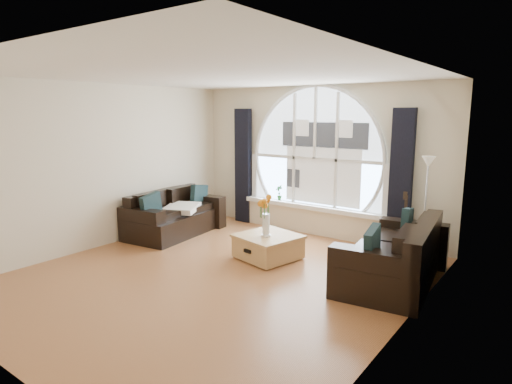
# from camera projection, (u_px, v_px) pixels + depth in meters

# --- Properties ---
(ground) EXTENTS (5.00, 5.50, 0.01)m
(ground) POSITION_uv_depth(u_px,v_px,m) (217.00, 276.00, 5.94)
(ground) COLOR brown
(ground) RESTS_ON ground
(ceiling) EXTENTS (5.00, 5.50, 0.01)m
(ceiling) POSITION_uv_depth(u_px,v_px,m) (214.00, 74.00, 5.45)
(ceiling) COLOR silver
(ceiling) RESTS_ON ground
(wall_back) EXTENTS (5.00, 0.01, 2.70)m
(wall_back) POSITION_uv_depth(u_px,v_px,m) (316.00, 161.00, 7.87)
(wall_back) COLOR beige
(wall_back) RESTS_ON ground
(wall_left) EXTENTS (0.01, 5.50, 2.70)m
(wall_left) POSITION_uv_depth(u_px,v_px,m) (103.00, 166.00, 7.16)
(wall_left) COLOR beige
(wall_left) RESTS_ON ground
(wall_right) EXTENTS (0.01, 5.50, 2.70)m
(wall_right) POSITION_uv_depth(u_px,v_px,m) (406.00, 203.00, 4.23)
(wall_right) COLOR beige
(wall_right) RESTS_ON ground
(attic_slope) EXTENTS (0.92, 5.50, 0.72)m
(attic_slope) POSITION_uv_depth(u_px,v_px,m) (382.00, 99.00, 4.23)
(attic_slope) COLOR silver
(attic_slope) RESTS_ON ground
(arched_window) EXTENTS (2.60, 0.06, 2.15)m
(arched_window) POSITION_uv_depth(u_px,v_px,m) (316.00, 146.00, 7.80)
(arched_window) COLOR silver
(arched_window) RESTS_ON wall_back
(window_sill) EXTENTS (2.90, 0.22, 0.08)m
(window_sill) POSITION_uv_depth(u_px,v_px,m) (312.00, 207.00, 7.94)
(window_sill) COLOR white
(window_sill) RESTS_ON wall_back
(window_frame) EXTENTS (2.76, 0.08, 2.15)m
(window_frame) POSITION_uv_depth(u_px,v_px,m) (315.00, 146.00, 7.77)
(window_frame) COLOR white
(window_frame) RESTS_ON wall_back
(neighbor_house) EXTENTS (1.70, 0.02, 1.50)m
(neighbor_house) POSITION_uv_depth(u_px,v_px,m) (323.00, 154.00, 7.72)
(neighbor_house) COLOR silver
(neighbor_house) RESTS_ON wall_back
(curtain_left) EXTENTS (0.35, 0.12, 2.30)m
(curtain_left) POSITION_uv_depth(u_px,v_px,m) (243.00, 166.00, 8.75)
(curtain_left) COLOR black
(curtain_left) RESTS_ON ground
(curtain_right) EXTENTS (0.35, 0.12, 2.30)m
(curtain_right) POSITION_uv_depth(u_px,v_px,m) (401.00, 181.00, 6.88)
(curtain_right) COLOR black
(curtain_right) RESTS_ON ground
(sofa_left) EXTENTS (1.11, 1.88, 0.79)m
(sofa_left) POSITION_uv_depth(u_px,v_px,m) (175.00, 213.00, 7.95)
(sofa_left) COLOR black
(sofa_left) RESTS_ON ground
(sofa_right) EXTENTS (1.19, 2.02, 0.85)m
(sofa_right) POSITION_uv_depth(u_px,v_px,m) (394.00, 253.00, 5.68)
(sofa_right) COLOR black
(sofa_right) RESTS_ON ground
(coffee_chest) EXTENTS (1.01, 1.01, 0.41)m
(coffee_chest) POSITION_uv_depth(u_px,v_px,m) (268.00, 245.00, 6.64)
(coffee_chest) COLOR tan
(coffee_chest) RESTS_ON ground
(throw_blanket) EXTENTS (0.72, 0.72, 0.10)m
(throw_blanket) POSITION_uv_depth(u_px,v_px,m) (182.00, 208.00, 7.90)
(throw_blanket) COLOR silver
(throw_blanket) RESTS_ON sofa_left
(vase_flowers) EXTENTS (0.24, 0.24, 0.70)m
(vase_flowers) POSITION_uv_depth(u_px,v_px,m) (266.00, 211.00, 6.47)
(vase_flowers) COLOR white
(vase_flowers) RESTS_ON coffee_chest
(floor_lamp) EXTENTS (0.24, 0.24, 1.60)m
(floor_lamp) POSITION_uv_depth(u_px,v_px,m) (425.00, 210.00, 6.39)
(floor_lamp) COLOR #B2B2B2
(floor_lamp) RESTS_ON ground
(guitar) EXTENTS (0.41, 0.33, 1.06)m
(guitar) POSITION_uv_depth(u_px,v_px,m) (406.00, 224.00, 6.62)
(guitar) COLOR brown
(guitar) RESTS_ON ground
(potted_plant) EXTENTS (0.18, 0.15, 0.29)m
(potted_plant) POSITION_uv_depth(u_px,v_px,m) (279.00, 193.00, 8.34)
(potted_plant) COLOR #1E6023
(potted_plant) RESTS_ON window_sill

